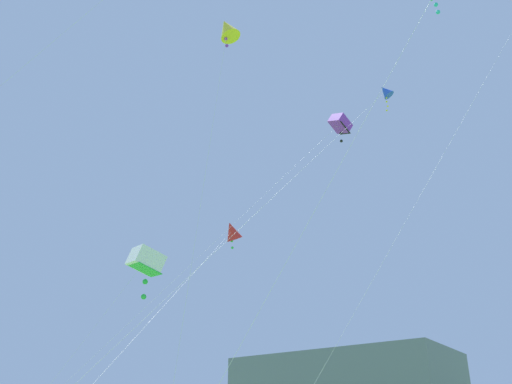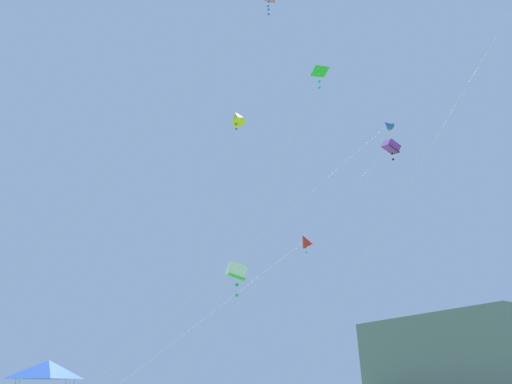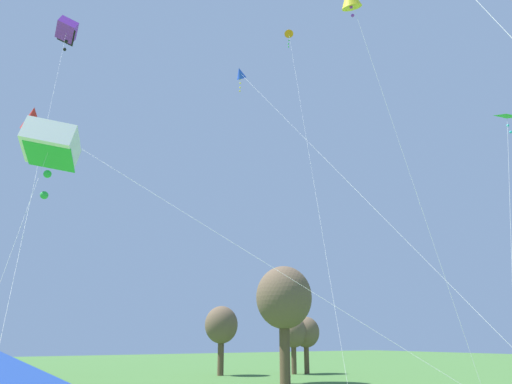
{
  "view_description": "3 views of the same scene",
  "coord_description": "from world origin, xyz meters",
  "px_view_note": "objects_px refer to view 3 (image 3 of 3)",
  "views": [
    {
      "loc": [
        16.28,
        -4.99,
        1.58
      ],
      "look_at": [
        2.89,
        13.9,
        12.04
      ],
      "focal_mm": 40.0,
      "sensor_mm": 36.0,
      "label": 1
    },
    {
      "loc": [
        21.65,
        -0.82,
        2.28
      ],
      "look_at": [
        3.08,
        10.97,
        12.98
      ],
      "focal_mm": 28.0,
      "sensor_mm": 36.0,
      "label": 2
    },
    {
      "loc": [
        -5.66,
        -3.17,
        3.68
      ],
      "look_at": [
        2.95,
        10.04,
        8.28
      ],
      "focal_mm": 35.0,
      "sensor_mm": 36.0,
      "label": 3
    }
  ],
  "objects_px": {
    "kite_white_box_1": "(51,145)",
    "kite_red_diamond_5": "(33,119)",
    "kite_purple_box_7": "(67,30)",
    "kite_green_delta_4": "(507,118)",
    "kite_orange_diamond_6": "(289,32)",
    "kite_blue_diamond_2": "(241,74)"
  },
  "relations": [
    {
      "from": "kite_green_delta_4",
      "to": "kite_red_diamond_5",
      "type": "bearing_deg",
      "value": 142.44
    },
    {
      "from": "kite_purple_box_7",
      "to": "kite_white_box_1",
      "type": "bearing_deg",
      "value": -99.64
    },
    {
      "from": "kite_purple_box_7",
      "to": "kite_orange_diamond_6",
      "type": "bearing_deg",
      "value": -13.47
    },
    {
      "from": "kite_white_box_1",
      "to": "kite_orange_diamond_6",
      "type": "height_order",
      "value": "kite_orange_diamond_6"
    },
    {
      "from": "kite_blue_diamond_2",
      "to": "kite_green_delta_4",
      "type": "relative_size",
      "value": 1.49
    },
    {
      "from": "kite_white_box_1",
      "to": "kite_blue_diamond_2",
      "type": "relative_size",
      "value": 0.55
    },
    {
      "from": "kite_white_box_1",
      "to": "kite_purple_box_7",
      "type": "xyz_separation_m",
      "value": [
        2.77,
        16.3,
        14.63
      ]
    },
    {
      "from": "kite_green_delta_4",
      "to": "kite_orange_diamond_6",
      "type": "height_order",
      "value": "kite_orange_diamond_6"
    },
    {
      "from": "kite_blue_diamond_2",
      "to": "kite_green_delta_4",
      "type": "bearing_deg",
      "value": -63.14
    },
    {
      "from": "kite_white_box_1",
      "to": "kite_green_delta_4",
      "type": "height_order",
      "value": "kite_green_delta_4"
    },
    {
      "from": "kite_white_box_1",
      "to": "kite_red_diamond_5",
      "type": "distance_m",
      "value": 7.27
    },
    {
      "from": "kite_red_diamond_5",
      "to": "kite_purple_box_7",
      "type": "distance_m",
      "value": 15.17
    },
    {
      "from": "kite_green_delta_4",
      "to": "kite_orange_diamond_6",
      "type": "relative_size",
      "value": 0.44
    },
    {
      "from": "kite_orange_diamond_6",
      "to": "kite_purple_box_7",
      "type": "height_order",
      "value": "kite_orange_diamond_6"
    },
    {
      "from": "kite_red_diamond_5",
      "to": "kite_purple_box_7",
      "type": "relative_size",
      "value": 0.8
    },
    {
      "from": "kite_orange_diamond_6",
      "to": "kite_purple_box_7",
      "type": "xyz_separation_m",
      "value": [
        -16.49,
        3.95,
        -3.71
      ]
    },
    {
      "from": "kite_white_box_1",
      "to": "kite_orange_diamond_6",
      "type": "xyz_separation_m",
      "value": [
        19.26,
        12.35,
        18.34
      ]
    },
    {
      "from": "kite_green_delta_4",
      "to": "kite_orange_diamond_6",
      "type": "distance_m",
      "value": 24.35
    },
    {
      "from": "kite_green_delta_4",
      "to": "kite_purple_box_7",
      "type": "height_order",
      "value": "kite_purple_box_7"
    },
    {
      "from": "kite_red_diamond_5",
      "to": "kite_purple_box_7",
      "type": "height_order",
      "value": "kite_purple_box_7"
    },
    {
      "from": "kite_red_diamond_5",
      "to": "kite_orange_diamond_6",
      "type": "relative_size",
      "value": 0.7
    },
    {
      "from": "kite_orange_diamond_6",
      "to": "kite_purple_box_7",
      "type": "bearing_deg",
      "value": 166.53
    }
  ]
}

